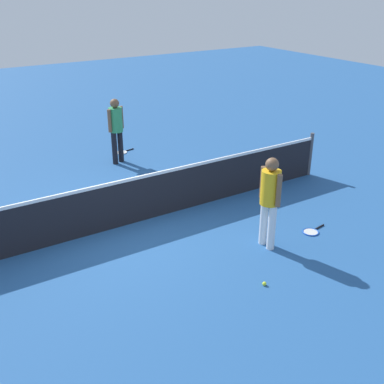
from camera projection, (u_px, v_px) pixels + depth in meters
name	position (u px, v px, depth m)	size (l,w,h in m)	color
ground_plane	(124.00, 226.00, 9.23)	(40.00, 40.00, 0.00)	#265693
court_net	(122.00, 203.00, 9.02)	(10.09, 0.09, 1.07)	#4C4C51
player_near_side	(270.00, 195.00, 8.12)	(0.34, 0.52, 1.70)	white
player_far_side	(116.00, 126.00, 12.00)	(0.52, 0.44, 1.70)	black
tennis_racket_near_player	(312.00, 231.00, 8.99)	(0.60, 0.36, 0.03)	blue
tennis_racket_far_player	(122.00, 152.00, 13.12)	(0.61, 0.38, 0.03)	white
tennis_ball_midcourt	(264.00, 284.00, 7.41)	(0.07, 0.07, 0.07)	#C6E033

